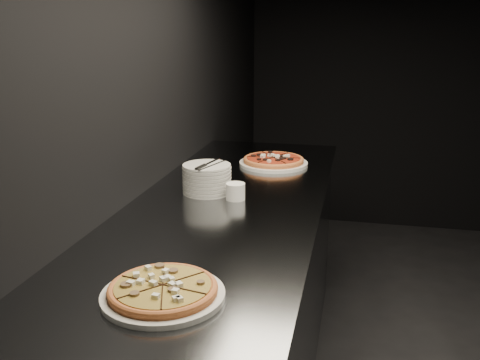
% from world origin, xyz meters
% --- Properties ---
extents(wall_left, '(0.02, 5.00, 2.80)m').
position_xyz_m(wall_left, '(-2.50, 0.00, 1.40)').
color(wall_left, black).
rests_on(wall_left, floor).
extents(counter, '(0.74, 2.44, 0.92)m').
position_xyz_m(counter, '(-2.13, 0.00, 0.46)').
color(counter, slate).
rests_on(counter, floor).
extents(pizza_mushroom, '(0.33, 0.33, 0.04)m').
position_xyz_m(pizza_mushroom, '(-2.10, -0.70, 0.94)').
color(pizza_mushroom, silver).
rests_on(pizza_mushroom, counter).
extents(pizza_tomato, '(0.34, 0.34, 0.04)m').
position_xyz_m(pizza_tomato, '(-2.04, 0.70, 0.94)').
color(pizza_tomato, silver).
rests_on(pizza_tomato, counter).
extents(plate_stack, '(0.20, 0.20, 0.12)m').
position_xyz_m(plate_stack, '(-2.24, 0.19, 0.98)').
color(plate_stack, silver).
rests_on(plate_stack, counter).
extents(cutlery, '(0.11, 0.20, 0.01)m').
position_xyz_m(cutlery, '(-2.23, 0.18, 1.04)').
color(cutlery, silver).
rests_on(cutlery, plate_stack).
extents(ramekin, '(0.08, 0.08, 0.07)m').
position_xyz_m(ramekin, '(-2.10, 0.12, 0.96)').
color(ramekin, silver).
rests_on(ramekin, counter).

